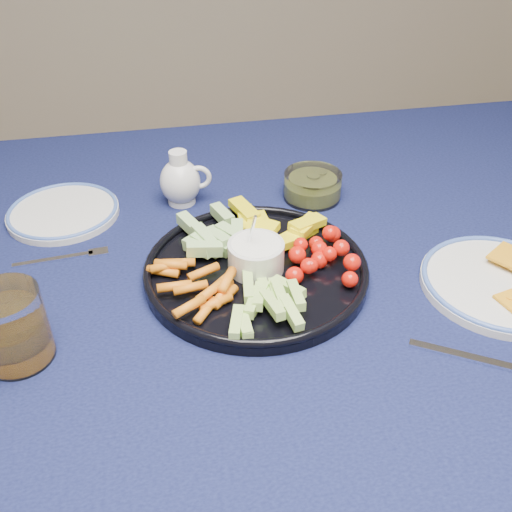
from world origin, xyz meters
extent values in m
cylinder|color=#51331B|center=(0.72, 0.42, 0.35)|extent=(0.07, 0.07, 0.70)
cube|color=#51331B|center=(0.00, 0.00, 0.72)|extent=(1.60, 1.00, 0.04)
cube|color=black|center=(0.00, 0.00, 0.74)|extent=(1.66, 1.06, 0.01)
cube|color=black|center=(0.00, 0.53, 0.60)|extent=(1.66, 0.01, 0.30)
cylinder|color=black|center=(0.00, -0.03, 0.75)|extent=(0.33, 0.33, 0.01)
torus|color=black|center=(0.00, -0.03, 0.76)|extent=(0.33, 0.33, 0.01)
cylinder|color=silver|center=(0.00, -0.03, 0.78)|extent=(0.08, 0.08, 0.04)
cylinder|color=white|center=(0.00, -0.03, 0.80)|extent=(0.07, 0.07, 0.01)
cylinder|color=silver|center=(-0.09, 0.20, 0.75)|extent=(0.05, 0.05, 0.01)
ellipsoid|color=silver|center=(-0.09, 0.20, 0.79)|extent=(0.07, 0.07, 0.08)
cylinder|color=silver|center=(-0.09, 0.20, 0.83)|extent=(0.03, 0.03, 0.03)
torus|color=silver|center=(-0.05, 0.20, 0.80)|extent=(0.04, 0.02, 0.04)
torus|color=#4060B5|center=(-0.09, 0.20, 0.81)|extent=(0.04, 0.04, 0.00)
cylinder|color=white|center=(0.15, 0.17, 0.77)|extent=(0.10, 0.10, 0.05)
cylinder|color=#5A601B|center=(0.15, 0.17, 0.76)|extent=(0.09, 0.09, 0.03)
cylinder|color=silver|center=(0.34, -0.13, 0.75)|extent=(0.22, 0.22, 0.01)
torus|color=#4060B5|center=(0.34, -0.13, 0.76)|extent=(0.22, 0.22, 0.01)
cylinder|color=white|center=(-0.32, -0.13, 0.80)|extent=(0.08, 0.08, 0.10)
cylinder|color=gold|center=(-0.32, -0.13, 0.77)|extent=(0.07, 0.07, 0.05)
cube|color=silver|center=(-0.30, 0.07, 0.75)|extent=(0.12, 0.02, 0.00)
cube|color=silver|center=(-0.23, 0.07, 0.75)|extent=(0.03, 0.02, 0.00)
cube|color=silver|center=(0.23, -0.25, 0.75)|extent=(0.14, 0.09, 0.00)
cylinder|color=silver|center=(-0.29, 0.20, 0.75)|extent=(0.19, 0.19, 0.01)
torus|color=#4060B5|center=(-0.29, 0.20, 0.76)|extent=(0.18, 0.18, 0.01)
camera|label=1|loc=(-0.13, -0.68, 1.27)|focal=40.00mm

